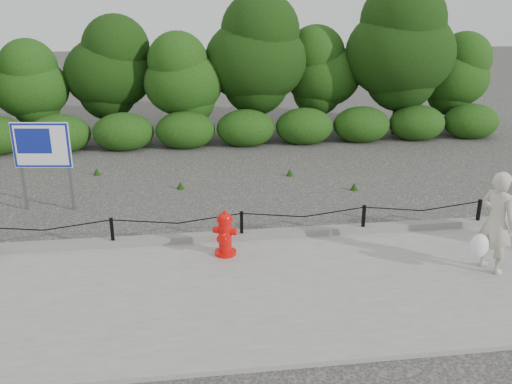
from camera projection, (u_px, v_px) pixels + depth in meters
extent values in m
plane|color=#2D2B28|center=(242.00, 243.00, 10.83)|extent=(90.00, 90.00, 0.00)
cube|color=gray|center=(255.00, 292.00, 8.95)|extent=(14.00, 4.00, 0.08)
cube|color=slate|center=(241.00, 235.00, 10.83)|extent=(14.00, 0.22, 0.14)
cube|color=black|center=(112.00, 232.00, 10.39)|extent=(0.06, 0.06, 0.60)
cube|color=black|center=(242.00, 226.00, 10.71)|extent=(0.06, 0.06, 0.60)
cube|color=black|center=(363.00, 219.00, 11.02)|extent=(0.06, 0.06, 0.60)
cube|color=black|center=(479.00, 213.00, 11.34)|extent=(0.06, 0.06, 0.60)
cylinder|color=black|center=(43.00, 225.00, 10.16)|extent=(2.50, 0.02, 0.02)
cylinder|color=black|center=(177.00, 219.00, 10.47)|extent=(2.50, 0.02, 0.02)
cylinder|color=black|center=(304.00, 212.00, 10.79)|extent=(2.50, 0.02, 0.02)
cylinder|color=black|center=(423.00, 206.00, 11.11)|extent=(2.50, 0.02, 0.02)
cylinder|color=black|center=(35.00, 118.00, 18.20)|extent=(0.18, 0.18, 1.68)
ellipsoid|color=#224A11|center=(30.00, 83.00, 17.80)|extent=(2.48, 2.15, 2.68)
cylinder|color=black|center=(112.00, 109.00, 18.83)|extent=(0.18, 0.18, 2.03)
ellipsoid|color=#224A11|center=(108.00, 67.00, 18.35)|extent=(3.01, 2.60, 3.25)
cylinder|color=black|center=(185.00, 115.00, 18.44)|extent=(0.18, 0.18, 1.78)
ellipsoid|color=#224A11|center=(183.00, 78.00, 18.02)|extent=(2.64, 2.28, 2.85)
cylinder|color=black|center=(256.00, 102.00, 19.03)|extent=(0.18, 0.18, 2.39)
ellipsoid|color=#224A11|center=(256.00, 53.00, 18.47)|extent=(3.54, 3.06, 3.83)
cylinder|color=black|center=(322.00, 106.00, 19.81)|extent=(0.18, 0.18, 1.85)
ellipsoid|color=#224A11|center=(323.00, 70.00, 19.38)|extent=(2.74, 2.37, 2.96)
cylinder|color=black|center=(396.00, 98.00, 19.25)|extent=(0.18, 0.18, 2.60)
ellipsoid|color=#224A11|center=(401.00, 45.00, 18.64)|extent=(3.85, 3.33, 4.16)
cylinder|color=black|center=(451.00, 107.00, 20.06)|extent=(0.18, 0.18, 1.73)
ellipsoid|color=#224A11|center=(455.00, 73.00, 19.66)|extent=(2.56, 2.22, 2.77)
cylinder|color=red|center=(225.00, 252.00, 10.17)|extent=(0.53, 0.53, 0.07)
cylinder|color=red|center=(225.00, 236.00, 10.06)|extent=(0.33, 0.33, 0.61)
cylinder|color=red|center=(225.00, 220.00, 9.95)|extent=(0.38, 0.38, 0.06)
ellipsoid|color=red|center=(225.00, 218.00, 9.94)|extent=(0.34, 0.34, 0.19)
cylinder|color=red|center=(225.00, 212.00, 9.90)|extent=(0.09, 0.09, 0.06)
cylinder|color=red|center=(216.00, 230.00, 10.07)|extent=(0.15, 0.16, 0.12)
cylinder|color=red|center=(234.00, 232.00, 9.98)|extent=(0.15, 0.16, 0.12)
cylinder|color=red|center=(222.00, 238.00, 9.88)|extent=(0.21, 0.19, 0.17)
cylinder|color=slate|center=(224.00, 242.00, 9.94)|extent=(0.01, 0.06, 0.13)
imported|color=#BDB4A2|center=(497.00, 222.00, 9.31)|extent=(0.66, 0.78, 1.82)
ellipsoid|color=white|center=(479.00, 246.00, 9.24)|extent=(0.33, 0.25, 0.44)
cube|color=slate|center=(21.00, 167.00, 12.23)|extent=(0.07, 0.07, 2.06)
cube|color=slate|center=(69.00, 167.00, 12.23)|extent=(0.07, 0.07, 2.06)
cube|color=white|center=(41.00, 145.00, 12.02)|extent=(1.28, 0.22, 1.03)
cube|color=navy|center=(41.00, 145.00, 12.00)|extent=(1.25, 0.18, 1.00)
cube|color=navy|center=(33.00, 141.00, 11.96)|extent=(0.77, 0.11, 0.57)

